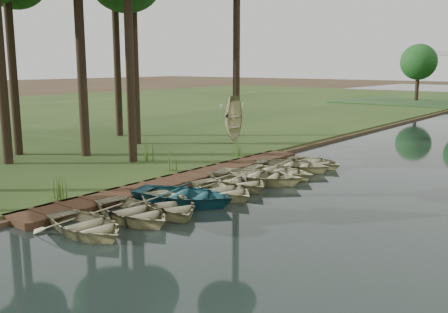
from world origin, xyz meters
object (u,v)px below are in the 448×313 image
Objects in this scene: rowboat_2 at (169,202)px; boardwalk at (186,179)px; rowboat_1 at (133,209)px; rowboat_0 at (86,223)px; stored_rowboat at (234,139)px.

boardwalk is at bearing 59.88° from rowboat_2.
rowboat_0 is at bearing -171.72° from rowboat_1.
rowboat_0 is 0.92× the size of rowboat_1.
rowboat_2 reaches higher than rowboat_0.
stored_rowboat is at bearing 27.12° from rowboat_0.
rowboat_1 is 1.37m from rowboat_2.
rowboat_0 is at bearing -154.08° from stored_rowboat.
rowboat_2 is at bearing -147.79° from stored_rowboat.
rowboat_0 reaches higher than boardwalk.
rowboat_0 is 3.19m from rowboat_2.
rowboat_0 is 1.84m from rowboat_1.
rowboat_2 is 14.09m from stored_rowboat.
boardwalk is 4.81× the size of rowboat_0.
rowboat_1 is at bearing -151.28° from stored_rowboat.
rowboat_0 is 0.96× the size of rowboat_2.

